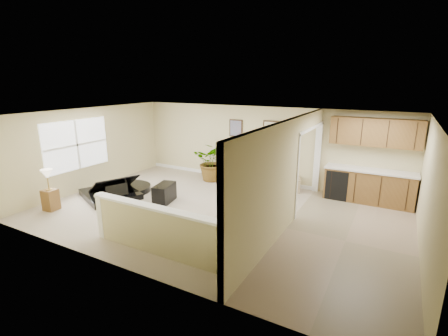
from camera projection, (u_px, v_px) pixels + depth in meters
The scene contains 20 objects.
floor at pixel (216, 213), 8.31m from camera, with size 9.00×9.00×0.00m, color tan.
back_wall at pixel (262, 145), 10.53m from camera, with size 9.00×0.04×2.50m, color beige.
front_wall at pixel (127, 206), 5.45m from camera, with size 9.00×0.04×2.50m, color beige.
left_wall at pixel (91, 148), 10.07m from camera, with size 0.04×6.00×2.50m, color beige.
right_wall at pixel (430, 196), 5.90m from camera, with size 0.04×6.00×2.50m, color beige.
ceiling at pixel (216, 115), 7.66m from camera, with size 9.00×6.00×0.04m, color white.
kitchen_vinyl at pixel (345, 241), 6.85m from camera, with size 2.70×6.00×0.01m, color gray.
interior_partition at pixel (290, 174), 7.38m from camera, with size 0.18×5.99×2.50m.
pony_half_wall at pixel (160, 230), 6.19m from camera, with size 3.42×0.22×1.00m.
left_window at pixel (77, 145), 9.59m from camera, with size 0.05×2.15×1.45m, color white.
wall_art_left at pixel (236, 128), 10.81m from camera, with size 0.48×0.04×0.58m.
wall_mirror at pixel (271, 129), 10.22m from camera, with size 0.55×0.04×0.55m.
kitchen_cabinets at pixel (366, 171), 8.92m from camera, with size 2.36×0.65×2.33m.
piano at pixel (112, 175), 9.47m from camera, with size 2.27×2.22×1.51m.
piano_bench at pixel (164, 193), 9.01m from camera, with size 0.39×0.78×0.52m, color black.
loveseat at pixel (273, 176), 10.27m from camera, with size 1.95×1.44×0.96m.
accent_table at pixel (223, 168), 10.85m from camera, with size 0.50×0.50×0.73m.
palm_plant at pixel (213, 162), 10.88m from camera, with size 1.39×1.27×1.32m.
small_plant at pixel (278, 189), 9.54m from camera, with size 0.30×0.30×0.51m.
lamp_stand at pixel (50, 193), 8.42m from camera, with size 0.35×0.35×1.10m.
Camera 1 is at (3.87, -6.68, 3.29)m, focal length 26.00 mm.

